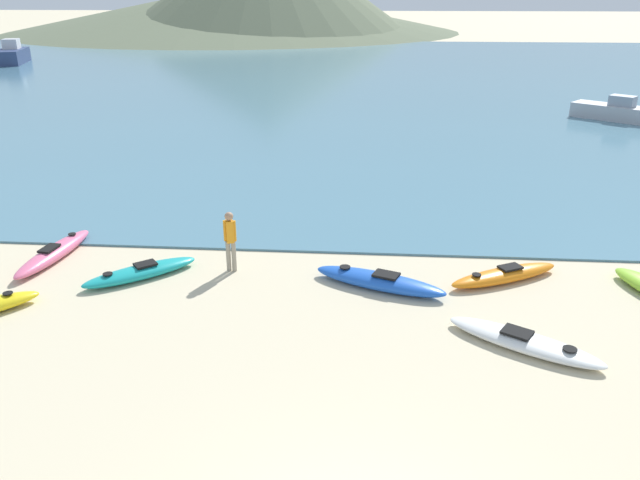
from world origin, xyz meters
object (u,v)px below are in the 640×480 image
object	(u,v)px
moored_boat_2	(12,55)
kayak_on_sand_4	(379,281)
moored_boat_1	(614,111)
kayak_on_sand_2	(54,253)
kayak_on_sand_1	(504,275)
kayak_on_sand_0	(524,341)
kayak_on_sand_3	(141,272)
person_near_waterline	(230,238)

from	to	relation	value
moored_boat_2	kayak_on_sand_4	bearing A→B (deg)	-52.86
kayak_on_sand_4	moored_boat_2	xyz separation A→B (m)	(-32.91, 43.45, 0.62)
moored_boat_1	moored_boat_2	size ratio (longest dim) A/B	0.67
kayak_on_sand_2	moored_boat_2	distance (m)	49.11
kayak_on_sand_1	moored_boat_1	world-z (taller)	moored_boat_1
kayak_on_sand_0	kayak_on_sand_2	world-z (taller)	kayak_on_sand_2
moored_boat_1	kayak_on_sand_2	bearing A→B (deg)	-136.35
kayak_on_sand_2	moored_boat_1	xyz separation A→B (m)	(20.50, 19.56, 0.33)
kayak_on_sand_1	moored_boat_2	bearing A→B (deg)	129.90
kayak_on_sand_0	kayak_on_sand_1	bearing A→B (deg)	86.12
kayak_on_sand_1	moored_boat_1	xyz separation A→B (m)	(9.35, 19.97, 0.35)
kayak_on_sand_3	person_near_waterline	xyz separation A→B (m)	(2.08, 0.56, 0.72)
kayak_on_sand_1	kayak_on_sand_2	distance (m)	11.16
kayak_on_sand_3	moored_boat_1	xyz separation A→B (m)	(17.93, 20.47, 0.35)
kayak_on_sand_0	moored_boat_1	bearing A→B (deg)	67.39
kayak_on_sand_4	moored_boat_2	distance (m)	54.51
kayak_on_sand_1	kayak_on_sand_2	world-z (taller)	kayak_on_sand_2
person_near_waterline	kayak_on_sand_2	bearing A→B (deg)	175.65
kayak_on_sand_4	kayak_on_sand_0	bearing A→B (deg)	-40.96
kayak_on_sand_3	person_near_waterline	distance (m)	2.27
kayak_on_sand_2	person_near_waterline	bearing A→B (deg)	-4.35
kayak_on_sand_0	kayak_on_sand_1	size ratio (longest dim) A/B	1.03
kayak_on_sand_4	kayak_on_sand_1	bearing A→B (deg)	11.46
kayak_on_sand_3	kayak_on_sand_4	xyz separation A→B (m)	(5.65, -0.09, 0.02)
kayak_on_sand_3	person_near_waterline	bearing A→B (deg)	15.10
kayak_on_sand_1	kayak_on_sand_3	distance (m)	8.60
kayak_on_sand_1	person_near_waterline	distance (m)	6.55
kayak_on_sand_4	moored_boat_2	world-z (taller)	moored_boat_2
kayak_on_sand_0	kayak_on_sand_2	bearing A→B (deg)	162.89
kayak_on_sand_0	kayak_on_sand_3	xyz separation A→B (m)	(-8.38, 2.46, 0.02)
kayak_on_sand_3	kayak_on_sand_0	bearing A→B (deg)	-16.35
kayak_on_sand_2	person_near_waterline	world-z (taller)	person_near_waterline
kayak_on_sand_3	person_near_waterline	size ratio (longest dim) A/B	1.67
person_near_waterline	kayak_on_sand_3	bearing A→B (deg)	-164.90
kayak_on_sand_0	kayak_on_sand_3	distance (m)	8.73
kayak_on_sand_0	moored_boat_2	world-z (taller)	moored_boat_2
kayak_on_sand_0	moored_boat_2	distance (m)	58.05
kayak_on_sand_0	person_near_waterline	bearing A→B (deg)	154.42
kayak_on_sand_4	moored_boat_1	bearing A→B (deg)	59.15
kayak_on_sand_3	moored_boat_1	world-z (taller)	moored_boat_1
kayak_on_sand_2	kayak_on_sand_4	bearing A→B (deg)	-6.94
kayak_on_sand_4	person_near_waterline	bearing A→B (deg)	169.73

